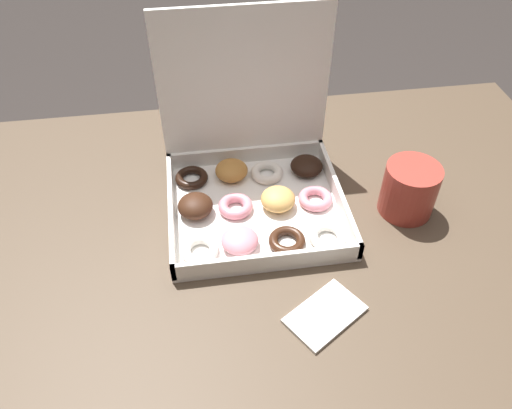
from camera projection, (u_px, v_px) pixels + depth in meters
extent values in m
plane|color=#2D2826|center=(260.00, 406.00, 1.41)|extent=(8.00, 8.00, 0.00)
cube|color=#4C3D2D|center=(263.00, 227.00, 0.89)|extent=(1.28, 0.77, 0.03)
cylinder|color=#4C3D2D|center=(24.00, 256.00, 1.33)|extent=(0.06, 0.06, 0.72)
cylinder|color=#4C3D2D|center=(443.00, 211.00, 1.46)|extent=(0.06, 0.06, 0.72)
cube|color=white|center=(256.00, 210.00, 0.90)|extent=(0.31, 0.28, 0.01)
cube|color=white|center=(269.00, 261.00, 0.79)|extent=(0.31, 0.01, 0.03)
cube|color=white|center=(246.00, 155.00, 0.98)|extent=(0.31, 0.01, 0.03)
cube|color=white|center=(171.00, 211.00, 0.87)|extent=(0.01, 0.28, 0.03)
cube|color=white|center=(338.00, 194.00, 0.90)|extent=(0.01, 0.28, 0.03)
cube|color=white|center=(244.00, 83.00, 0.88)|extent=(0.31, 0.01, 0.28)
torus|color=white|center=(200.00, 250.00, 0.82)|extent=(0.06, 0.06, 0.02)
ellipsoid|color=pink|center=(240.00, 240.00, 0.82)|extent=(0.06, 0.06, 0.03)
torus|color=#381E11|center=(287.00, 241.00, 0.83)|extent=(0.06, 0.06, 0.02)
torus|color=white|center=(327.00, 237.00, 0.84)|extent=(0.06, 0.06, 0.02)
ellipsoid|color=#381E11|center=(195.00, 206.00, 0.88)|extent=(0.06, 0.06, 0.04)
torus|color=pink|center=(236.00, 206.00, 0.89)|extent=(0.06, 0.06, 0.02)
ellipsoid|color=tan|center=(278.00, 199.00, 0.89)|extent=(0.06, 0.06, 0.04)
torus|color=pink|center=(315.00, 199.00, 0.90)|extent=(0.06, 0.06, 0.02)
torus|color=black|center=(192.00, 178.00, 0.95)|extent=(0.06, 0.06, 0.02)
ellipsoid|color=#B77A38|center=(231.00, 170.00, 0.95)|extent=(0.06, 0.06, 0.03)
torus|color=white|center=(267.00, 173.00, 0.96)|extent=(0.06, 0.06, 0.02)
ellipsoid|color=black|center=(307.00, 166.00, 0.96)|extent=(0.06, 0.06, 0.03)
cylinder|color=#A3382D|center=(409.00, 190.00, 0.87)|extent=(0.10, 0.10, 0.10)
cylinder|color=black|center=(415.00, 170.00, 0.84)|extent=(0.08, 0.08, 0.01)
cube|color=white|center=(325.00, 315.00, 0.74)|extent=(0.13, 0.12, 0.01)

